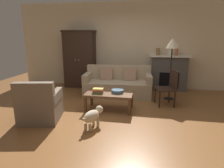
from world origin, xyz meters
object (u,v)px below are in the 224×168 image
mantel_vase_cream (170,53)px  book_stack (98,91)px  fireplace (169,73)px  couch (118,85)px  coffee_table (109,95)px  mantel_vase_terracotta (176,52)px  side_chair_wooden (169,86)px  mantel_vase_bronze (158,52)px  fruit_bowl (117,91)px  dog (93,116)px  floor_lamp (172,47)px  armoire (80,59)px  armchair_near_left (40,106)px

mantel_vase_cream → book_stack: bearing=-129.6°
fireplace → couch: 1.79m
fireplace → mantel_vase_cream: size_ratio=7.31×
coffee_table → mantel_vase_terracotta: 2.84m
mantel_vase_terracotta → book_stack: bearing=-132.4°
coffee_table → book_stack: (-0.25, -0.07, 0.11)m
book_stack → side_chair_wooden: 1.78m
mantel_vase_bronze → side_chair_wooden: 1.68m
fruit_bowl → dog: size_ratio=0.53×
fireplace → floor_lamp: (-0.06, -1.00, 0.87)m
fireplace → mantel_vase_cream: (-0.00, -0.02, 0.64)m
coffee_table → fireplace: bearing=54.0°
dog → mantel_vase_cream: bearing=61.8°
fireplace → couch: bearing=-149.0°
book_stack → mantel_vase_bronze: mantel_vase_bronze is taller
fireplace → coffee_table: 2.62m
book_stack → mantel_vase_bronze: size_ratio=1.19×
couch → dog: (-0.14, -2.19, -0.07)m
armoire → book_stack: armoire is taller
mantel_vase_cream → couch: bearing=-149.5°
fireplace → couch: size_ratio=0.64×
mantel_vase_cream → dog: bearing=-118.2°
armoire → mantel_vase_bronze: size_ratio=8.48×
fireplace → mantel_vase_cream: bearing=-90.0°
fireplace → mantel_vase_bronze: mantel_vase_bronze is taller
coffee_table → mantel_vase_terracotta: size_ratio=4.73×
floor_lamp → fireplace: bearing=86.6°
fruit_bowl → mantel_vase_cream: mantel_vase_cream is taller
couch → dog: 2.20m
mantel_vase_terracotta → couch: bearing=-152.2°
mantel_vase_cream → fruit_bowl: bearing=-123.3°
couch → fruit_bowl: bearing=-81.5°
coffee_table → side_chair_wooden: (1.40, 0.59, 0.15)m
fireplace → armchair_near_left: 4.11m
mantel_vase_bronze → floor_lamp: (0.32, -0.98, 0.21)m
fireplace → side_chair_wooden: fireplace is taller
mantel_vase_bronze → side_chair_wooden: (0.25, -1.50, -0.72)m
mantel_vase_cream → side_chair_wooden: size_ratio=0.19×
fruit_bowl → book_stack: bearing=-165.7°
fruit_bowl → mantel_vase_cream: size_ratio=1.66×
couch → mantel_vase_cream: 1.97m
floor_lamp → coffee_table: bearing=-143.0°
mantel_vase_cream → armchair_near_left: mantel_vase_cream is taller
armoire → book_stack: (1.16, -2.10, -0.47)m
book_stack → mantel_vase_cream: (1.79, 2.16, 0.73)m
armoire → book_stack: bearing=-61.0°
mantel_vase_cream → armchair_near_left: (-2.82, -2.96, -0.89)m
mantel_vase_terracotta → fruit_bowl: bearing=-126.7°
fruit_bowl → dog: (-0.31, -1.04, -0.21)m
armoire → mantel_vase_terracotta: (3.13, 0.06, 0.29)m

